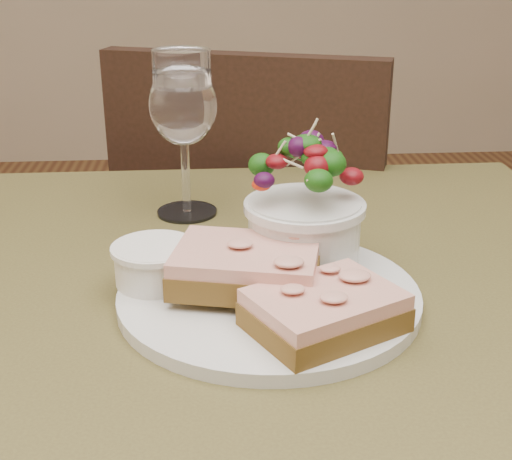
{
  "coord_description": "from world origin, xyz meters",
  "views": [
    {
      "loc": [
        -0.03,
        -0.56,
        1.05
      ],
      "look_at": [
        0.02,
        0.02,
        0.81
      ],
      "focal_mm": 50.0,
      "sensor_mm": 36.0,
      "label": 1
    }
  ],
  "objects": [
    {
      "name": "dinner_plate",
      "position": [
        0.03,
        0.0,
        0.76
      ],
      "size": [
        0.27,
        0.27,
        0.01
      ],
      "primitive_type": "cylinder",
      "color": "silver",
      "rests_on": "cafe_table"
    },
    {
      "name": "garnish",
      "position": [
        -0.05,
        0.07,
        0.77
      ],
      "size": [
        0.05,
        0.04,
        0.02
      ],
      "color": "black",
      "rests_on": "dinner_plate"
    },
    {
      "name": "chair_far",
      "position": [
        0.09,
        0.62,
        0.29
      ],
      "size": [
        0.54,
        0.54,
        0.9
      ],
      "rotation": [
        0.0,
        0.0,
        2.8
      ],
      "color": "black",
      "rests_on": "ground"
    },
    {
      "name": "sandwich_back",
      "position": [
        0.01,
        -0.0,
        0.79
      ],
      "size": [
        0.14,
        0.12,
        0.03
      ],
      "rotation": [
        0.0,
        0.0,
        -0.23
      ],
      "color": "#483013",
      "rests_on": "dinner_plate"
    },
    {
      "name": "sandwich_front",
      "position": [
        0.06,
        -0.07,
        0.78
      ],
      "size": [
        0.14,
        0.13,
        0.03
      ],
      "rotation": [
        0.0,
        0.0,
        0.48
      ],
      "color": "#483013",
      "rests_on": "dinner_plate"
    },
    {
      "name": "wine_glass",
      "position": [
        -0.05,
        0.23,
        0.87
      ],
      "size": [
        0.08,
        0.08,
        0.18
      ],
      "color": "white",
      "rests_on": "cafe_table"
    },
    {
      "name": "cafe_table",
      "position": [
        0.0,
        0.0,
        0.65
      ],
      "size": [
        0.8,
        0.8,
        0.75
      ],
      "color": "#463C1E",
      "rests_on": "ground"
    },
    {
      "name": "ramekin",
      "position": [
        -0.07,
        0.02,
        0.78
      ],
      "size": [
        0.07,
        0.07,
        0.04
      ],
      "color": "white",
      "rests_on": "dinner_plate"
    },
    {
      "name": "salad_bowl",
      "position": [
        0.06,
        0.06,
        0.82
      ],
      "size": [
        0.11,
        0.11,
        0.13
      ],
      "color": "silver",
      "rests_on": "dinner_plate"
    }
  ]
}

